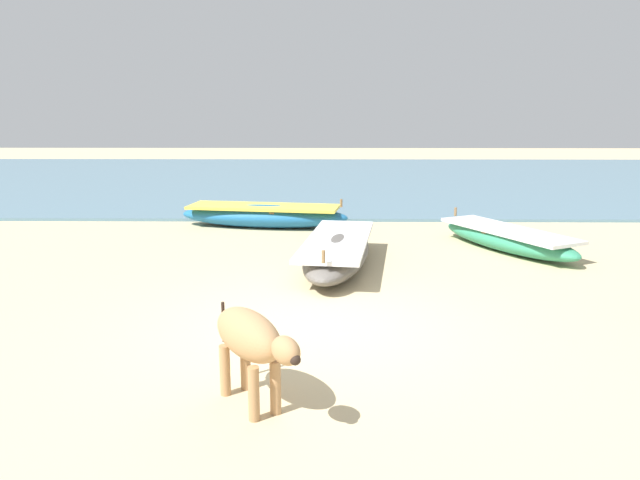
# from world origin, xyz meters

# --- Properties ---
(ground) EXTENTS (80.00, 80.00, 0.00)m
(ground) POSITION_xyz_m (0.00, 0.00, 0.00)
(ground) COLOR #CCB789
(sea_water) EXTENTS (60.00, 20.00, 0.08)m
(sea_water) POSITION_xyz_m (0.00, 17.73, 0.04)
(sea_water) COLOR slate
(sea_water) RESTS_ON ground
(fishing_boat_0) EXTENTS (2.53, 3.71, 0.67)m
(fishing_boat_0) POSITION_xyz_m (3.92, 4.51, 0.26)
(fishing_boat_0) COLOR #338C66
(fishing_boat_0) RESTS_ON ground
(fishing_boat_2) EXTENTS (4.39, 1.77, 0.76)m
(fishing_boat_2) POSITION_xyz_m (-1.44, 7.03, 0.30)
(fishing_boat_2) COLOR #1E669E
(fishing_boat_2) RESTS_ON ground
(fishing_boat_3) EXTENTS (1.67, 4.20, 0.75)m
(fishing_boat_3) POSITION_xyz_m (0.35, 3.14, 0.30)
(fishing_boat_3) COLOR #5B5651
(fishing_boat_3) RESTS_ON ground
(cow_adult_tan) EXTENTS (1.08, 1.35, 0.97)m
(cow_adult_tan) POSITION_xyz_m (-0.58, -2.24, 0.70)
(cow_adult_tan) COLOR tan
(cow_adult_tan) RESTS_ON ground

